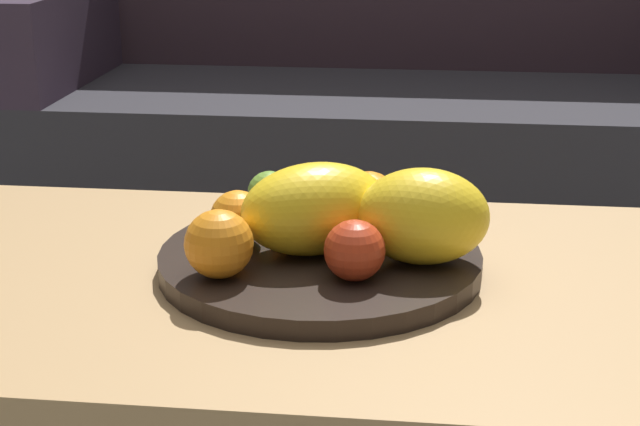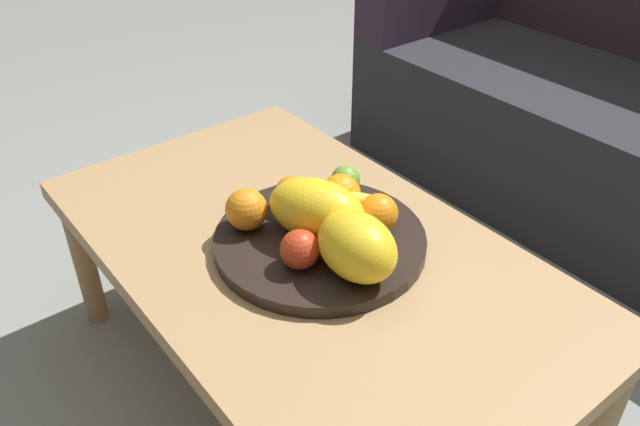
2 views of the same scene
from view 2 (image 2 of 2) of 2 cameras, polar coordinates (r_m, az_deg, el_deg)
ground_plane at (r=1.48m, az=-1.09°, el=-15.28°), size 8.00×8.00×0.00m
coffee_table at (r=1.23m, az=-1.26°, el=-4.63°), size 1.09×0.64×0.39m
fruit_bowl at (r=1.20m, az=-0.00°, el=-2.46°), size 0.40×0.40×0.03m
melon_large_front at (r=1.16m, az=-0.30°, el=0.32°), size 0.22×0.18×0.11m
melon_smaller_beside at (r=1.07m, az=3.31°, el=-2.99°), size 0.16×0.12×0.11m
orange_front at (r=1.25m, az=-2.49°, el=1.78°), size 0.07×0.07×0.07m
orange_left at (r=1.19m, az=5.20°, el=-0.03°), size 0.08×0.08×0.08m
orange_right at (r=1.24m, az=1.85°, el=1.70°), size 0.08×0.08×0.08m
orange_back at (r=1.20m, az=-6.58°, el=0.32°), size 0.08×0.08×0.08m
apple_front at (r=1.10m, az=-1.81°, el=-3.26°), size 0.07×0.07×0.07m
apple_right at (r=1.30m, az=2.28°, el=2.97°), size 0.06×0.06×0.06m
banana_bunch at (r=1.21m, az=3.64°, el=0.02°), size 0.17×0.14×0.06m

